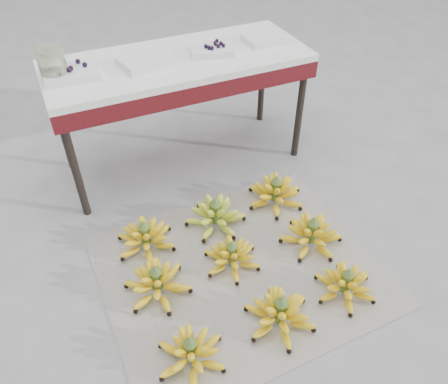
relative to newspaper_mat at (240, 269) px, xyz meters
name	(u,v)px	position (x,y,z in m)	size (l,w,h in m)	color
ground	(228,280)	(-0.08, -0.03, 0.00)	(60.00, 60.00, 0.00)	slate
newspaper_mat	(240,269)	(0.00, 0.00, 0.00)	(1.25, 1.05, 0.01)	silver
bunch_front_left	(191,353)	(-0.37, -0.33, 0.06)	(0.31, 0.31, 0.17)	yellow
bunch_front_center	(280,314)	(0.02, -0.32, 0.06)	(0.30, 0.30, 0.18)	yellow
bunch_front_right	(345,284)	(0.36, -0.31, 0.06)	(0.27, 0.27, 0.16)	yellow
bunch_mid_left	(157,283)	(-0.39, 0.04, 0.06)	(0.31, 0.31, 0.18)	yellow
bunch_mid_center	(232,256)	(-0.02, 0.04, 0.06)	(0.28, 0.28, 0.16)	yellow
bunch_mid_right	(311,235)	(0.39, 0.00, 0.07)	(0.36, 0.36, 0.18)	yellow
bunch_back_left	(146,238)	(-0.36, 0.32, 0.06)	(0.35, 0.35, 0.18)	yellow
bunch_back_center	(215,215)	(0.01, 0.32, 0.07)	(0.37, 0.37, 0.19)	#99B82C
bunch_back_right	(275,193)	(0.38, 0.34, 0.07)	(0.32, 0.32, 0.19)	yellow
vendor_table	(179,71)	(0.07, 0.92, 0.59)	(1.39, 0.56, 0.67)	black
tray_far_left	(71,73)	(-0.48, 0.91, 0.69)	(0.26, 0.19, 0.06)	silver
tray_left	(145,61)	(-0.11, 0.90, 0.68)	(0.28, 0.23, 0.04)	silver
tray_right	(212,50)	(0.25, 0.89, 0.68)	(0.25, 0.21, 0.06)	silver
tray_far_right	(265,39)	(0.58, 0.91, 0.68)	(0.24, 0.18, 0.04)	silver
glass_jar	(52,65)	(-0.55, 0.92, 0.74)	(0.13, 0.13, 0.16)	beige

